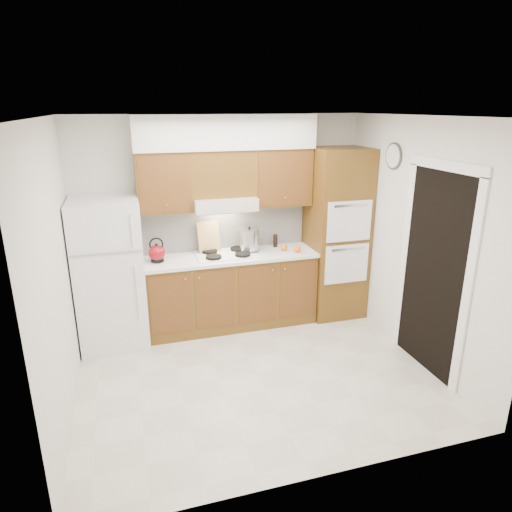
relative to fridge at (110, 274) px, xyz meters
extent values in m
plane|color=beige|center=(1.41, -1.14, -0.86)|extent=(3.60, 3.60, 0.00)
plane|color=white|center=(1.41, -1.14, 1.74)|extent=(3.60, 3.60, 0.00)
cube|color=silver|center=(1.41, 0.36, 0.44)|extent=(3.60, 0.02, 2.60)
cube|color=silver|center=(-0.40, -1.14, 0.44)|extent=(0.02, 3.00, 2.60)
cube|color=silver|center=(3.21, -1.14, 0.44)|extent=(0.02, 3.00, 2.60)
cube|color=white|center=(0.00, 0.00, 0.00)|extent=(0.75, 0.72, 1.72)
cube|color=brown|center=(1.43, 0.06, -0.41)|extent=(2.11, 0.60, 0.90)
cube|color=white|center=(1.43, 0.05, 0.06)|extent=(2.13, 0.62, 0.04)
cube|color=white|center=(1.43, 0.34, 0.36)|extent=(2.11, 0.03, 0.56)
cube|color=brown|center=(2.85, 0.03, 0.24)|extent=(0.70, 0.65, 2.20)
cube|color=brown|center=(0.69, 0.19, 0.99)|extent=(0.63, 0.33, 0.70)
cube|color=brown|center=(2.12, 0.19, 0.99)|extent=(0.73, 0.33, 0.70)
cube|color=silver|center=(1.38, 0.13, 0.71)|extent=(0.75, 0.45, 0.15)
cube|color=brown|center=(1.38, 0.19, 1.06)|extent=(0.75, 0.33, 0.55)
cube|color=silver|center=(1.43, 0.18, 1.54)|extent=(2.13, 0.36, 0.40)
cube|color=white|center=(1.38, 0.07, 0.09)|extent=(0.74, 0.50, 0.01)
cube|color=black|center=(3.19, -1.49, 0.19)|extent=(0.02, 0.90, 2.10)
cylinder|color=#3F3833|center=(3.19, -0.59, 1.29)|extent=(0.02, 0.30, 0.30)
sphere|color=maroon|center=(0.54, 0.04, 0.19)|extent=(0.21, 0.21, 0.19)
cube|color=tan|center=(1.20, 0.25, 0.28)|extent=(0.30, 0.15, 0.38)
cylinder|color=#B3B3B7|center=(1.69, 0.12, 0.24)|extent=(0.32, 0.32, 0.26)
cylinder|color=black|center=(1.80, 0.28, 0.19)|extent=(0.07, 0.07, 0.21)
cylinder|color=black|center=(1.80, 0.20, 0.17)|extent=(0.07, 0.07, 0.18)
cylinder|color=black|center=(2.07, 0.22, 0.16)|extent=(0.06, 0.06, 0.16)
sphere|color=orange|center=(2.26, -0.10, 0.12)|extent=(0.11, 0.11, 0.09)
sphere|color=orange|center=(2.12, 0.02, 0.12)|extent=(0.09, 0.09, 0.08)
camera|label=1|loc=(0.20, -5.16, 1.83)|focal=32.00mm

